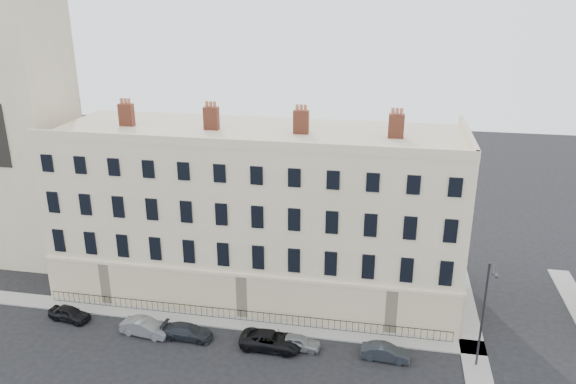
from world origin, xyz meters
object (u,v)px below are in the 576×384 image
at_px(car_b, 145,327).
at_px(car_f, 385,352).
at_px(car_e, 299,342).
at_px(car_d, 271,340).
at_px(car_c, 188,332).
at_px(car_a, 69,313).
at_px(streetlamp, 484,312).

bearing_deg(car_b, car_f, -82.19).
bearing_deg(car_e, car_b, 92.43).
bearing_deg(car_d, car_b, 91.85).
height_order(car_c, car_e, car_c).
bearing_deg(car_a, car_c, -84.67).
bearing_deg(car_d, car_e, -81.00).
height_order(car_d, car_e, car_d).
bearing_deg(car_f, car_d, 93.86).
relative_size(car_d, car_e, 1.42).
height_order(car_b, car_d, car_d).
height_order(car_b, car_f, car_b).
distance_m(car_e, car_f, 6.73).
relative_size(car_c, car_e, 1.20).
xyz_separation_m(car_b, car_c, (3.56, 0.15, -0.07)).
xyz_separation_m(car_a, car_e, (19.93, -0.43, -0.04)).
height_order(car_b, car_e, car_b).
bearing_deg(car_d, car_f, -87.46).
bearing_deg(car_c, car_e, -86.94).
bearing_deg(car_e, streetlamp, -88.28).
xyz_separation_m(car_a, car_c, (10.85, -0.68, -0.02)).
distance_m(car_a, car_d, 17.81).
bearing_deg(car_d, car_c, 90.95).
height_order(car_e, car_f, car_f).
bearing_deg(car_b, car_e, -81.29).
bearing_deg(streetlamp, car_d, -168.49).
distance_m(car_b, car_e, 12.66).
relative_size(car_a, car_d, 0.75).
bearing_deg(car_e, car_a, 89.40).
bearing_deg(car_b, car_d, -82.51).
relative_size(car_f, streetlamp, 0.43).
bearing_deg(car_f, car_c, 93.16).
distance_m(car_d, car_f, 8.87).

